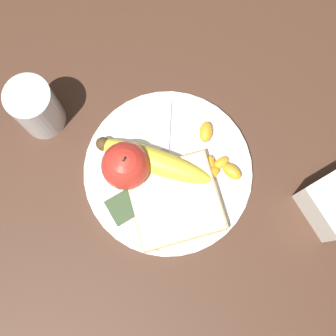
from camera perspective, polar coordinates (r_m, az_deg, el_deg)
ground_plane at (r=0.70m, az=0.00°, el=-0.55°), size 3.00×3.00×0.00m
plate at (r=0.69m, az=0.00°, el=-0.42°), size 0.25×0.25×0.01m
juice_glass at (r=0.70m, az=-15.72°, el=6.97°), size 0.07×0.07×0.10m
apple at (r=0.65m, az=-5.20°, el=0.28°), size 0.07×0.07×0.08m
banana at (r=0.67m, az=-1.82°, el=0.83°), size 0.14×0.16×0.04m
bread_slice at (r=0.67m, az=0.82°, el=-4.05°), size 0.15×0.14×0.02m
fork at (r=0.68m, az=-0.47°, el=0.27°), size 0.11×0.15×0.00m
jam_packet at (r=0.67m, az=-5.10°, el=-4.67°), size 0.05×0.04×0.02m
orange_segment_0 at (r=0.68m, az=6.48°, el=0.62°), size 0.03×0.02×0.01m
orange_segment_1 at (r=0.68m, az=7.80°, el=-0.44°), size 0.03×0.04×0.02m
orange_segment_2 at (r=0.68m, az=5.13°, el=-0.63°), size 0.03×0.02×0.02m
orange_segment_3 at (r=0.67m, az=2.29°, el=-2.06°), size 0.04×0.03×0.02m
orange_segment_4 at (r=0.68m, az=5.07°, el=0.45°), size 0.03×0.03×0.01m
orange_segment_5 at (r=0.69m, az=4.63°, el=4.40°), size 0.03×0.04×0.02m
orange_segment_6 at (r=0.68m, az=1.46°, el=0.71°), size 0.03×0.02×0.01m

